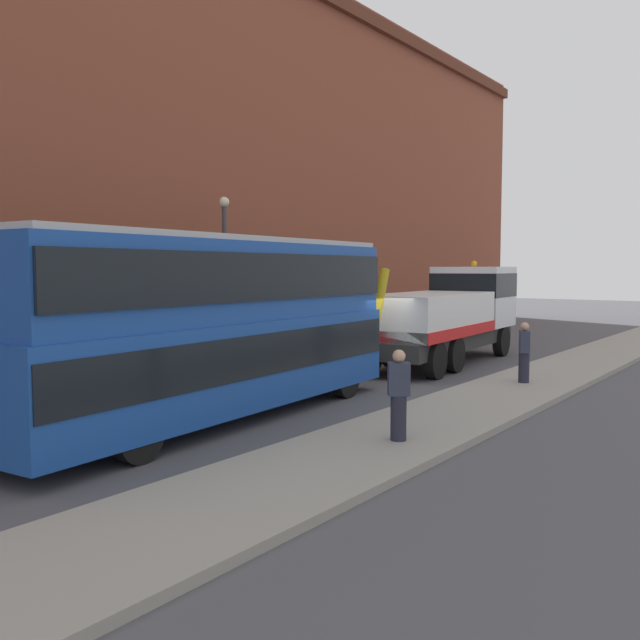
{
  "coord_description": "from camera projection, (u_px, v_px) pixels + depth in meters",
  "views": [
    {
      "loc": [
        -16.98,
        -10.8,
        3.36
      ],
      "look_at": [
        -2.19,
        -0.08,
        2.0
      ],
      "focal_mm": 38.75,
      "sensor_mm": 36.0,
      "label": 1
    }
  ],
  "objects": [
    {
      "name": "street_lamp",
      "position": [
        225.0,
        265.0,
        23.89
      ],
      "size": [
        0.36,
        0.36,
        5.83
      ],
      "color": "#38383D",
      "rests_on": "ground_plane"
    },
    {
      "name": "pedestrian_bystander",
      "position": [
        524.0,
        353.0,
        19.43
      ],
      "size": [
        0.47,
        0.41,
        1.71
      ],
      "rotation": [
        0.0,
        0.0,
        2.04
      ],
      "color": "#232333",
      "rests_on": "near_kerb"
    },
    {
      "name": "double_decker_bus",
      "position": [
        215.0,
        320.0,
        15.11
      ],
      "size": [
        11.16,
        3.31,
        4.06
      ],
      "rotation": [
        0.0,
        0.0,
        0.07
      ],
      "color": "#19479E",
      "rests_on": "ground_plane"
    },
    {
      "name": "building_facade",
      "position": [
        169.0,
        136.0,
        24.44
      ],
      "size": [
        60.0,
        1.5,
        16.0
      ],
      "color": "brown",
      "rests_on": "ground_plane"
    },
    {
      "name": "ground_plane",
      "position": [
        362.0,
        383.0,
        20.28
      ],
      "size": [
        120.0,
        120.0,
        0.0
      ],
      "primitive_type": "plane",
      "color": "#4C4C51"
    },
    {
      "name": "near_kerb",
      "position": [
        499.0,
        396.0,
        17.81
      ],
      "size": [
        60.0,
        2.8,
        0.15
      ],
      "primitive_type": "cube",
      "color": "gray",
      "rests_on": "ground_plane"
    },
    {
      "name": "pedestrian_onlooker",
      "position": [
        399.0,
        396.0,
        12.87
      ],
      "size": [
        0.45,
        0.48,
        1.71
      ],
      "rotation": [
        0.0,
        0.0,
        0.65
      ],
      "color": "#232333",
      "rests_on": "near_kerb"
    },
    {
      "name": "recovery_tow_truck",
      "position": [
        447.0,
        313.0,
        24.66
      ],
      "size": [
        10.22,
        3.26,
        3.67
      ],
      "rotation": [
        0.0,
        0.0,
        0.07
      ],
      "color": "#2D2D2D",
      "rests_on": "ground_plane"
    }
  ]
}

